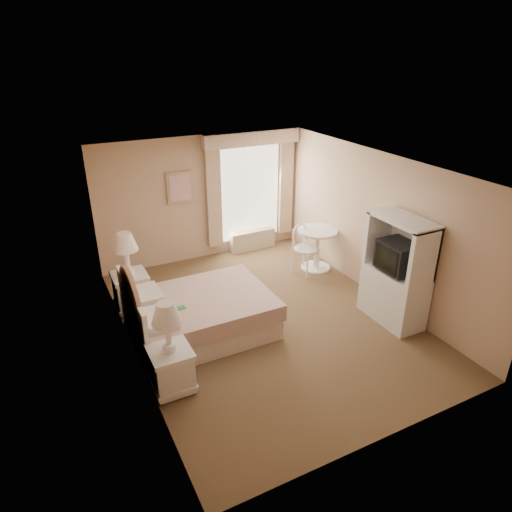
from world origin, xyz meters
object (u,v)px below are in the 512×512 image
bed (196,314)px  cafe_chair (303,245)px  nightstand_near (171,359)px  armoire (396,279)px  nightstand_far (130,282)px  round_table (317,243)px

bed → cafe_chair: (2.57, 1.06, 0.22)m
nightstand_near → armoire: 3.66m
cafe_chair → armoire: armoire is taller
bed → nightstand_near: bed is taller
nightstand_far → round_table: size_ratio=1.65×
nightstand_near → armoire: armoire is taller
cafe_chair → armoire: (0.37, -2.09, 0.16)m
nightstand_near → round_table: (3.59, 2.10, 0.07)m
nightstand_far → round_table: bearing=-1.8°
round_table → armoire: bearing=-88.3°
cafe_chair → bed: bearing=-177.4°
armoire → cafe_chair: bearing=100.0°
cafe_chair → armoire: bearing=-99.8°
armoire → round_table: bearing=91.7°
bed → cafe_chair: 2.79m
round_table → nightstand_far: bearing=178.2°
bed → armoire: bearing=-19.3°
nightstand_near → cafe_chair: (3.28, 2.10, 0.08)m
armoire → bed: bearing=160.7°
nightstand_near → bed: bearing=55.6°
nightstand_near → nightstand_far: bearing=90.0°
nightstand_far → armoire: (3.65, -2.19, 0.21)m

